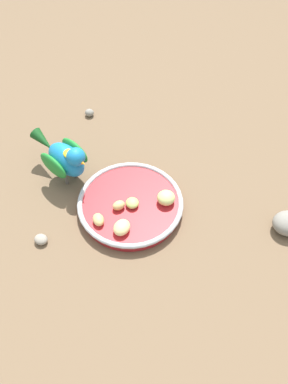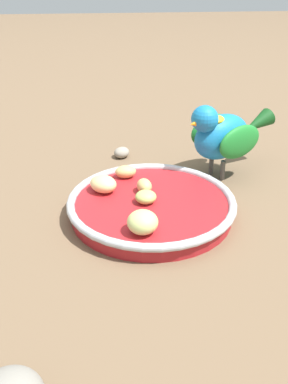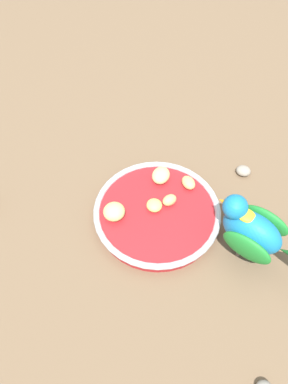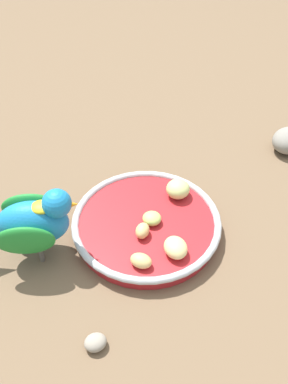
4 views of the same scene
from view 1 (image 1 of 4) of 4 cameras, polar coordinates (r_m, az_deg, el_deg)
The scene contains 10 objects.
ground_plane at distance 0.93m, azimuth -3.05°, elevation -3.38°, with size 4.00×4.00×0.00m, color brown.
feeding_bowl at distance 0.93m, azimuth -1.78°, elevation -1.65°, with size 0.22×0.22×0.03m.
apple_piece_0 at distance 0.89m, azimuth -5.93°, elevation -3.58°, with size 0.03×0.02×0.02m, color tan.
apple_piece_1 at distance 0.91m, azimuth -1.53°, elevation -1.43°, with size 0.03×0.03×0.02m, color #B2CC66.
apple_piece_2 at distance 0.91m, azimuth 2.91°, elevation -0.85°, with size 0.04×0.04×0.03m, color #C6D17A.
apple_piece_3 at distance 0.87m, azimuth -2.90°, elevation -4.61°, with size 0.04×0.03×0.02m, color #E5C67F.
apple_piece_4 at distance 0.91m, azimuth -3.58°, elevation -1.81°, with size 0.03×0.02×0.02m, color tan.
parrot at distance 0.95m, azimuth -10.19°, elevation 4.42°, with size 0.12×0.16×0.12m.
pebble_0 at distance 0.91m, azimuth -13.21°, elevation -6.01°, with size 0.03×0.02×0.02m, color gray.
pebble_1 at distance 1.14m, azimuth -7.28°, elevation 10.12°, with size 0.02×0.02×0.02m, color gray.
Camera 1 is at (0.09, 0.52, 0.76)m, focal length 41.16 mm.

